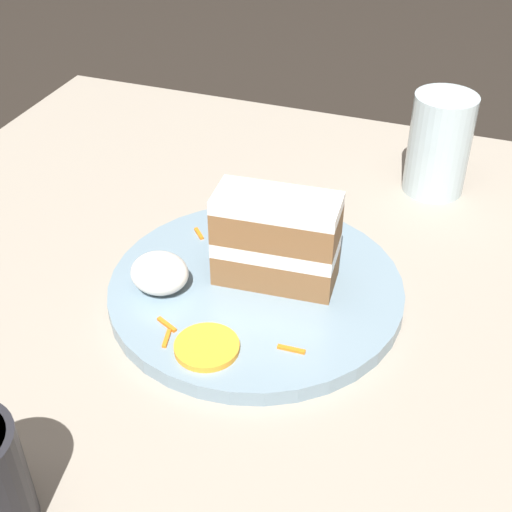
% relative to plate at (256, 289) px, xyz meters
% --- Properties ---
extents(ground_plane, '(6.00, 6.00, 0.00)m').
position_rel_plate_xyz_m(ground_plane, '(0.03, 0.01, -0.04)').
color(ground_plane, black).
rests_on(ground_plane, ground).
extents(dining_table, '(1.01, 0.86, 0.03)m').
position_rel_plate_xyz_m(dining_table, '(0.03, 0.01, -0.02)').
color(dining_table, gray).
rests_on(dining_table, ground).
extents(plate, '(0.30, 0.30, 0.02)m').
position_rel_plate_xyz_m(plate, '(0.00, 0.00, 0.00)').
color(plate, gray).
rests_on(plate, dining_table).
extents(cake_slice, '(0.12, 0.06, 0.10)m').
position_rel_plate_xyz_m(cake_slice, '(0.02, 0.01, 0.06)').
color(cake_slice, brown).
rests_on(cake_slice, plate).
extents(cream_dollop, '(0.06, 0.05, 0.04)m').
position_rel_plate_xyz_m(cream_dollop, '(-0.09, -0.04, 0.03)').
color(cream_dollop, white).
rests_on(cream_dollop, plate).
extents(orange_garnish, '(0.06, 0.06, 0.01)m').
position_rel_plate_xyz_m(orange_garnish, '(-0.01, -0.11, 0.01)').
color(orange_garnish, orange).
rests_on(orange_garnish, plate).
extents(carrot_shreds_scatter, '(0.17, 0.23, 0.00)m').
position_rel_plate_xyz_m(carrot_shreds_scatter, '(-0.01, 0.00, 0.01)').
color(carrot_shreds_scatter, orange).
rests_on(carrot_shreds_scatter, plate).
extents(drinking_glass, '(0.08, 0.08, 0.13)m').
position_rel_plate_xyz_m(drinking_glass, '(0.14, 0.27, 0.05)').
color(drinking_glass, silver).
rests_on(drinking_glass, dining_table).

